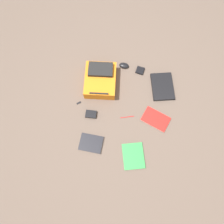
{
  "coord_description": "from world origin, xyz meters",
  "views": [
    {
      "loc": [
        -0.66,
        -0.1,
        2.22
      ],
      "look_at": [
        0.02,
        0.04,
        0.02
      ],
      "focal_mm": 35.77,
      "sensor_mm": 36.0,
      "label": 1
    }
  ],
  "objects_px": {
    "laptop": "(162,87)",
    "earbud_pouch": "(140,70)",
    "usb_stick": "(79,103)",
    "pen_black": "(127,117)",
    "book_manual": "(133,156)",
    "book_blue": "(156,119)",
    "power_brick": "(91,114)",
    "book_red": "(91,143)",
    "computer_mouse": "(124,66)",
    "backpack": "(100,80)"
  },
  "relations": [
    {
      "from": "pen_black",
      "to": "earbud_pouch",
      "type": "bearing_deg",
      "value": -4.27
    },
    {
      "from": "laptop",
      "to": "earbud_pouch",
      "type": "xyz_separation_m",
      "value": [
        0.14,
        0.27,
        -0.0
      ]
    },
    {
      "from": "laptop",
      "to": "usb_stick",
      "type": "xyz_separation_m",
      "value": [
        -0.36,
        0.84,
        -0.01
      ]
    },
    {
      "from": "book_red",
      "to": "usb_stick",
      "type": "distance_m",
      "value": 0.45
    },
    {
      "from": "book_blue",
      "to": "usb_stick",
      "type": "relative_size",
      "value": 6.56
    },
    {
      "from": "backpack",
      "to": "book_blue",
      "type": "bearing_deg",
      "value": -114.46
    },
    {
      "from": "backpack",
      "to": "earbud_pouch",
      "type": "height_order",
      "value": "backpack"
    },
    {
      "from": "usb_stick",
      "to": "laptop",
      "type": "bearing_deg",
      "value": -66.83
    },
    {
      "from": "book_blue",
      "to": "power_brick",
      "type": "distance_m",
      "value": 0.67
    },
    {
      "from": "usb_stick",
      "to": "earbud_pouch",
      "type": "bearing_deg",
      "value": -48.62
    },
    {
      "from": "book_red",
      "to": "usb_stick",
      "type": "bearing_deg",
      "value": 29.93
    },
    {
      "from": "power_brick",
      "to": "book_red",
      "type": "bearing_deg",
      "value": -166.76
    },
    {
      "from": "computer_mouse",
      "to": "usb_stick",
      "type": "xyz_separation_m",
      "value": [
        -0.52,
        0.39,
        -0.02
      ]
    },
    {
      "from": "book_manual",
      "to": "book_red",
      "type": "relative_size",
      "value": 1.33
    },
    {
      "from": "laptop",
      "to": "book_blue",
      "type": "relative_size",
      "value": 1.18
    },
    {
      "from": "book_blue",
      "to": "book_red",
      "type": "bearing_deg",
      "value": 122.49
    },
    {
      "from": "book_manual",
      "to": "usb_stick",
      "type": "bearing_deg",
      "value": 56.86
    },
    {
      "from": "pen_black",
      "to": "book_blue",
      "type": "bearing_deg",
      "value": -83.12
    },
    {
      "from": "earbud_pouch",
      "to": "usb_stick",
      "type": "distance_m",
      "value": 0.76
    },
    {
      "from": "book_blue",
      "to": "power_brick",
      "type": "xyz_separation_m",
      "value": [
        -0.09,
        0.66,
        0.01
      ]
    },
    {
      "from": "book_manual",
      "to": "book_blue",
      "type": "distance_m",
      "value": 0.45
    },
    {
      "from": "backpack",
      "to": "usb_stick",
      "type": "distance_m",
      "value": 0.34
    },
    {
      "from": "book_red",
      "to": "power_brick",
      "type": "relative_size",
      "value": 2.05
    },
    {
      "from": "book_blue",
      "to": "usb_stick",
      "type": "distance_m",
      "value": 0.82
    },
    {
      "from": "laptop",
      "to": "earbud_pouch",
      "type": "distance_m",
      "value": 0.3
    },
    {
      "from": "laptop",
      "to": "book_manual",
      "type": "height_order",
      "value": "laptop"
    },
    {
      "from": "computer_mouse",
      "to": "pen_black",
      "type": "relative_size",
      "value": 0.74
    },
    {
      "from": "power_brick",
      "to": "usb_stick",
      "type": "xyz_separation_m",
      "value": [
        0.1,
        0.16,
        -0.01
      ]
    },
    {
      "from": "book_red",
      "to": "computer_mouse",
      "type": "height_order",
      "value": "computer_mouse"
    },
    {
      "from": "book_blue",
      "to": "pen_black",
      "type": "relative_size",
      "value": 2.15
    },
    {
      "from": "book_blue",
      "to": "usb_stick",
      "type": "height_order",
      "value": "book_blue"
    },
    {
      "from": "pen_black",
      "to": "usb_stick",
      "type": "distance_m",
      "value": 0.53
    },
    {
      "from": "laptop",
      "to": "pen_black",
      "type": "height_order",
      "value": "laptop"
    },
    {
      "from": "earbud_pouch",
      "to": "pen_black",
      "type": "bearing_deg",
      "value": 175.73
    },
    {
      "from": "computer_mouse",
      "to": "laptop",
      "type": "bearing_deg",
      "value": -109.29
    },
    {
      "from": "book_manual",
      "to": "power_brick",
      "type": "xyz_separation_m",
      "value": [
        0.33,
        0.5,
        0.01
      ]
    },
    {
      "from": "book_manual",
      "to": "power_brick",
      "type": "height_order",
      "value": "power_brick"
    },
    {
      "from": "book_manual",
      "to": "earbud_pouch",
      "type": "distance_m",
      "value": 0.94
    },
    {
      "from": "book_blue",
      "to": "book_red",
      "type": "relative_size",
      "value": 1.36
    },
    {
      "from": "computer_mouse",
      "to": "earbud_pouch",
      "type": "relative_size",
      "value": 1.26
    },
    {
      "from": "usb_stick",
      "to": "book_manual",
      "type": "bearing_deg",
      "value": -123.14
    },
    {
      "from": "pen_black",
      "to": "backpack",
      "type": "bearing_deg",
      "value": 47.14
    },
    {
      "from": "computer_mouse",
      "to": "book_blue",
      "type": "bearing_deg",
      "value": -140.39
    },
    {
      "from": "backpack",
      "to": "laptop",
      "type": "height_order",
      "value": "backpack"
    },
    {
      "from": "book_red",
      "to": "power_brick",
      "type": "height_order",
      "value": "power_brick"
    },
    {
      "from": "usb_stick",
      "to": "pen_black",
      "type": "bearing_deg",
      "value": -95.29
    },
    {
      "from": "book_red",
      "to": "earbud_pouch",
      "type": "xyz_separation_m",
      "value": [
        0.9,
        -0.34,
        -0.0
      ]
    },
    {
      "from": "book_manual",
      "to": "earbud_pouch",
      "type": "bearing_deg",
      "value": 5.48
    },
    {
      "from": "power_brick",
      "to": "earbud_pouch",
      "type": "height_order",
      "value": "power_brick"
    },
    {
      "from": "book_blue",
      "to": "computer_mouse",
      "type": "xyz_separation_m",
      "value": [
        0.54,
        0.43,
        0.01
      ]
    }
  ]
}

